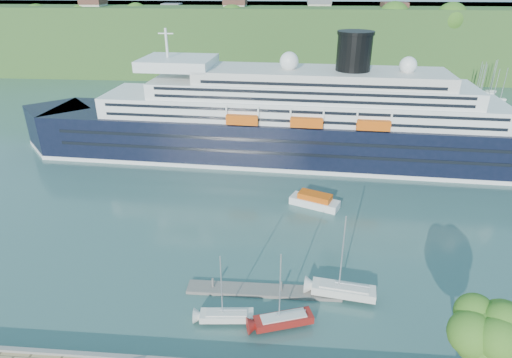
{
  "coord_description": "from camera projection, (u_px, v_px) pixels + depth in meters",
  "views": [
    {
      "loc": [
        0.79,
        -28.16,
        33.48
      ],
      "look_at": [
        -3.97,
        30.0,
        5.8
      ],
      "focal_mm": 30.0,
      "sensor_mm": 36.0,
      "label": 1
    }
  ],
  "objects": [
    {
      "name": "far_hillside",
      "position": [
        290.0,
        38.0,
        165.2
      ],
      "size": [
        400.0,
        50.0,
        24.0
      ],
      "primitive_type": "cube",
      "color": "#3A5C25",
      "rests_on": "ground"
    },
    {
      "name": "sailboat_red",
      "position": [
        284.0,
        293.0,
        43.31
      ],
      "size": [
        7.13,
        3.97,
        8.88
      ],
      "primitive_type": null,
      "rotation": [
        0.0,
        0.0,
        0.32
      ],
      "color": "maroon",
      "rests_on": "ground"
    },
    {
      "name": "sailboat_white_near",
      "position": [
        226.0,
        292.0,
        44.09
      ],
      "size": [
        6.41,
        2.27,
        8.12
      ],
      "primitive_type": null,
      "rotation": [
        0.0,
        0.0,
        0.08
      ],
      "color": "silver",
      "rests_on": "ground"
    },
    {
      "name": "promenade_tree",
      "position": [
        481.0,
        348.0,
        34.42
      ],
      "size": [
        6.56,
        6.56,
        10.86
      ],
      "primitive_type": null,
      "color": "#305E18",
      "rests_on": "promenade"
    },
    {
      "name": "sailboat_white_far",
      "position": [
        347.0,
        261.0,
        47.1
      ],
      "size": [
        8.18,
        3.36,
        10.25
      ],
      "primitive_type": null,
      "rotation": [
        0.0,
        0.0,
        -0.15
      ],
      "color": "silver",
      "rests_on": "ground"
    },
    {
      "name": "floating_pontoon",
      "position": [
        264.0,
        291.0,
        50.06
      ],
      "size": [
        18.05,
        2.3,
        0.4
      ],
      "primitive_type": null,
      "rotation": [
        0.0,
        0.0,
        0.01
      ],
      "color": "gray",
      "rests_on": "ground"
    },
    {
      "name": "tender_launch",
      "position": [
        315.0,
        200.0,
        68.52
      ],
      "size": [
        8.34,
        5.58,
        2.19
      ],
      "primitive_type": null,
      "rotation": [
        0.0,
        0.0,
        -0.4
      ],
      "color": "#D2500C",
      "rests_on": "ground"
    },
    {
      "name": "cruise_ship",
      "position": [
        288.0,
        97.0,
        82.21
      ],
      "size": [
        111.61,
        22.1,
        24.9
      ],
      "primitive_type": null,
      "rotation": [
        0.0,
        0.0,
        -0.05
      ],
      "color": "black",
      "rests_on": "ground"
    }
  ]
}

